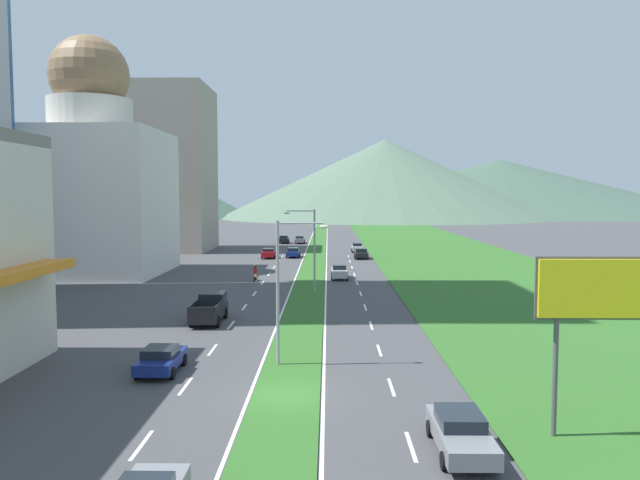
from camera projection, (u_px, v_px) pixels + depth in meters
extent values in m
plane|color=#424244|center=(286.00, 396.00, 28.80)|extent=(600.00, 600.00, 0.00)
cube|color=#2D6023|center=(315.00, 260.00, 88.63)|extent=(3.20, 240.00, 0.06)
cube|color=#2D6023|center=(456.00, 260.00, 88.36)|extent=(24.00, 240.00, 0.06)
cube|color=silver|center=(142.00, 445.00, 23.11)|extent=(0.16, 2.80, 0.01)
cube|color=silver|center=(185.00, 386.00, 30.20)|extent=(0.16, 2.80, 0.01)
cube|color=silver|center=(213.00, 350.00, 37.29)|extent=(0.16, 2.80, 0.01)
cube|color=silver|center=(231.00, 325.00, 44.38)|extent=(0.16, 2.80, 0.01)
cube|color=silver|center=(244.00, 307.00, 51.47)|extent=(0.16, 2.80, 0.01)
cube|color=silver|center=(255.00, 293.00, 58.56)|extent=(0.16, 2.80, 0.01)
cube|color=silver|center=(262.00, 283.00, 65.66)|extent=(0.16, 2.80, 0.01)
cube|color=silver|center=(269.00, 274.00, 72.75)|extent=(0.16, 2.80, 0.01)
cube|color=silver|center=(274.00, 267.00, 79.84)|extent=(0.16, 2.80, 0.01)
cube|color=silver|center=(279.00, 261.00, 86.93)|extent=(0.16, 2.80, 0.01)
cube|color=silver|center=(282.00, 256.00, 94.02)|extent=(0.16, 2.80, 0.01)
cube|color=silver|center=(411.00, 446.00, 22.97)|extent=(0.16, 2.80, 0.01)
cube|color=silver|center=(391.00, 387.00, 30.06)|extent=(0.16, 2.80, 0.01)
cube|color=silver|center=(379.00, 350.00, 37.16)|extent=(0.16, 2.80, 0.01)
cube|color=silver|center=(371.00, 325.00, 44.25)|extent=(0.16, 2.80, 0.01)
cube|color=silver|center=(365.00, 307.00, 51.34)|extent=(0.16, 2.80, 0.01)
cube|color=silver|center=(361.00, 294.00, 58.43)|extent=(0.16, 2.80, 0.01)
cube|color=silver|center=(357.00, 283.00, 65.52)|extent=(0.16, 2.80, 0.01)
cube|color=silver|center=(354.00, 274.00, 72.61)|extent=(0.16, 2.80, 0.01)
cube|color=silver|center=(352.00, 267.00, 79.70)|extent=(0.16, 2.80, 0.01)
cube|color=silver|center=(350.00, 261.00, 86.80)|extent=(0.16, 2.80, 0.01)
cube|color=silver|center=(348.00, 256.00, 93.89)|extent=(0.16, 2.80, 0.01)
cube|color=silver|center=(302.00, 260.00, 88.65)|extent=(0.16, 240.00, 0.01)
cube|color=silver|center=(327.00, 260.00, 88.61)|extent=(0.16, 240.00, 0.01)
cube|color=silver|center=(93.00, 202.00, 73.18)|extent=(16.75, 16.75, 17.10)
cylinder|color=beige|center=(90.00, 115.00, 72.41)|extent=(9.73, 9.73, 3.71)
sphere|color=olive|center=(89.00, 75.00, 72.06)|extent=(9.26, 9.26, 9.26)
cube|color=#9E9384|center=(165.00, 169.00, 104.07)|extent=(15.43, 15.43, 27.79)
cone|color=#3D5647|center=(83.00, 173.00, 263.65)|extent=(144.72, 144.72, 37.86)
cone|color=#516B56|center=(385.00, 179.00, 256.20)|extent=(139.13, 139.13, 32.59)
cone|color=#3D5647|center=(498.00, 186.00, 314.11)|extent=(205.28, 205.28, 27.46)
cylinder|color=#99999E|center=(278.00, 293.00, 33.66)|extent=(0.18, 0.18, 8.07)
cylinder|color=#99999E|center=(301.00, 223.00, 33.41)|extent=(2.54, 0.22, 0.10)
ellipsoid|color=silver|center=(324.00, 227.00, 33.47)|extent=(0.56, 0.28, 0.20)
cylinder|color=#99999E|center=(315.00, 251.00, 58.83)|extent=(0.18, 0.18, 8.07)
cylinder|color=#99999E|center=(301.00, 211.00, 58.57)|extent=(2.66, 0.12, 0.10)
ellipsoid|color=silver|center=(287.00, 213.00, 58.62)|extent=(0.56, 0.28, 0.20)
cylinder|color=#4C4C51|center=(555.00, 377.00, 23.71)|extent=(0.20, 0.20, 4.76)
cube|color=yellow|center=(605.00, 289.00, 23.33)|extent=(5.11, 0.16, 2.25)
cube|color=#4C4C51|center=(604.00, 288.00, 23.45)|extent=(5.31, 0.08, 2.45)
cube|color=slate|center=(300.00, 240.00, 118.94)|extent=(1.75, 4.59, 0.70)
cube|color=black|center=(300.00, 237.00, 118.72)|extent=(1.50, 2.02, 0.45)
cylinder|color=black|center=(296.00, 241.00, 120.40)|extent=(0.22, 0.64, 0.64)
cylinder|color=black|center=(304.00, 241.00, 120.37)|extent=(0.22, 0.64, 0.64)
cylinder|color=black|center=(295.00, 242.00, 117.56)|extent=(0.22, 0.64, 0.64)
cylinder|color=black|center=(304.00, 242.00, 117.54)|extent=(0.22, 0.64, 0.64)
cube|color=black|center=(361.00, 254.00, 90.65)|extent=(1.88, 4.49, 0.67)
cube|color=black|center=(361.00, 250.00, 90.78)|extent=(1.61, 1.97, 0.53)
cylinder|color=black|center=(368.00, 257.00, 89.27)|extent=(0.22, 0.64, 0.64)
cylinder|color=black|center=(356.00, 257.00, 89.30)|extent=(0.22, 0.64, 0.64)
cylinder|color=black|center=(367.00, 255.00, 92.05)|extent=(0.22, 0.64, 0.64)
cylinder|color=black|center=(355.00, 255.00, 92.07)|extent=(0.22, 0.64, 0.64)
cube|color=#B2B2B7|center=(357.00, 248.00, 100.75)|extent=(1.71, 4.35, 0.69)
cube|color=black|center=(357.00, 244.00, 100.88)|extent=(1.47, 1.92, 0.52)
cylinder|color=black|center=(363.00, 251.00, 99.42)|extent=(0.22, 0.64, 0.64)
cylinder|color=black|center=(352.00, 251.00, 99.44)|extent=(0.22, 0.64, 0.64)
cylinder|color=black|center=(362.00, 250.00, 102.11)|extent=(0.22, 0.64, 0.64)
cylinder|color=black|center=(352.00, 249.00, 102.13)|extent=(0.22, 0.64, 0.64)
cube|color=#B2B2B7|center=(339.00, 273.00, 68.85)|extent=(1.76, 4.47, 0.75)
cube|color=black|center=(339.00, 267.00, 68.98)|extent=(1.51, 1.97, 0.51)
cylinder|color=black|center=(347.00, 278.00, 67.49)|extent=(0.22, 0.64, 0.64)
cylinder|color=black|center=(332.00, 278.00, 67.51)|extent=(0.22, 0.64, 0.64)
cylinder|color=black|center=(347.00, 274.00, 70.25)|extent=(0.22, 0.64, 0.64)
cylinder|color=black|center=(332.00, 274.00, 70.27)|extent=(0.22, 0.64, 0.64)
cube|color=black|center=(284.00, 240.00, 119.25)|extent=(1.86, 4.21, 0.71)
cube|color=black|center=(284.00, 237.00, 119.04)|extent=(1.60, 1.85, 0.52)
cylinder|color=black|center=(280.00, 241.00, 120.59)|extent=(0.22, 0.64, 0.64)
cylinder|color=black|center=(289.00, 241.00, 120.57)|extent=(0.22, 0.64, 0.64)
cylinder|color=black|center=(279.00, 242.00, 117.99)|extent=(0.22, 0.64, 0.64)
cylinder|color=black|center=(288.00, 242.00, 117.97)|extent=(0.22, 0.64, 0.64)
cube|color=navy|center=(293.00, 253.00, 92.57)|extent=(1.88, 4.40, 0.63)
cube|color=black|center=(293.00, 249.00, 92.35)|extent=(1.61, 1.94, 0.52)
cylinder|color=black|center=(288.00, 254.00, 93.97)|extent=(0.22, 0.64, 0.64)
cylinder|color=black|center=(300.00, 254.00, 93.94)|extent=(0.22, 0.64, 0.64)
cylinder|color=black|center=(287.00, 256.00, 91.25)|extent=(0.22, 0.64, 0.64)
cylinder|color=black|center=(299.00, 256.00, 91.22)|extent=(0.22, 0.64, 0.64)
cube|color=maroon|center=(269.00, 254.00, 91.30)|extent=(1.84, 4.25, 0.73)
cube|color=black|center=(269.00, 250.00, 91.09)|extent=(1.58, 1.87, 0.42)
cylinder|color=black|center=(264.00, 255.00, 92.65)|extent=(0.22, 0.64, 0.64)
cylinder|color=black|center=(275.00, 255.00, 92.63)|extent=(0.22, 0.64, 0.64)
cylinder|color=black|center=(262.00, 257.00, 90.02)|extent=(0.22, 0.64, 0.64)
cylinder|color=black|center=(274.00, 257.00, 90.00)|extent=(0.22, 0.64, 0.64)
cube|color=slate|center=(461.00, 435.00, 22.44)|extent=(1.84, 4.75, 0.65)
cube|color=black|center=(460.00, 418.00, 22.59)|extent=(1.58, 2.09, 0.49)
cylinder|color=black|center=(496.00, 461.00, 20.98)|extent=(0.22, 0.64, 0.64)
cylinder|color=black|center=(444.00, 461.00, 21.01)|extent=(0.22, 0.64, 0.64)
cylinder|color=black|center=(475.00, 428.00, 23.92)|extent=(0.22, 0.64, 0.64)
cylinder|color=black|center=(430.00, 428.00, 23.95)|extent=(0.22, 0.64, 0.64)
cube|color=navy|center=(161.00, 361.00, 32.59)|extent=(1.90, 4.20, 0.61)
cube|color=black|center=(160.00, 352.00, 32.38)|extent=(1.63, 1.85, 0.47)
cylinder|color=black|center=(151.00, 360.00, 33.92)|extent=(0.22, 0.64, 0.64)
cylinder|color=black|center=(184.00, 360.00, 33.89)|extent=(0.22, 0.64, 0.64)
cylinder|color=black|center=(137.00, 373.00, 31.32)|extent=(0.22, 0.64, 0.64)
cylinder|color=black|center=(172.00, 373.00, 31.30)|extent=(0.22, 0.64, 0.64)
cube|color=black|center=(209.00, 312.00, 45.22)|extent=(2.00, 5.40, 0.80)
cube|color=black|center=(213.00, 298.00, 46.76)|extent=(1.84, 2.00, 0.80)
cube|color=black|center=(193.00, 306.00, 44.09)|extent=(0.10, 3.20, 0.44)
cube|color=black|center=(219.00, 306.00, 44.07)|extent=(0.10, 3.20, 0.44)
cube|color=black|center=(201.00, 310.00, 42.53)|extent=(1.84, 0.10, 0.44)
cylinder|color=black|center=(201.00, 313.00, 46.88)|extent=(0.26, 0.80, 0.80)
cylinder|color=black|center=(225.00, 313.00, 46.85)|extent=(0.26, 0.80, 0.80)
cylinder|color=black|center=(191.00, 322.00, 43.65)|extent=(0.26, 0.80, 0.80)
cylinder|color=black|center=(218.00, 322.00, 43.62)|extent=(0.26, 0.80, 0.80)
cylinder|color=black|center=(256.00, 277.00, 67.87)|extent=(0.10, 0.60, 0.60)
cylinder|color=black|center=(255.00, 279.00, 66.47)|extent=(0.12, 0.60, 0.60)
cube|color=#C6842D|center=(255.00, 277.00, 67.16)|extent=(0.20, 1.12, 0.25)
ellipsoid|color=#C6842D|center=(256.00, 273.00, 67.33)|extent=(0.24, 0.44, 0.24)
cube|color=maroon|center=(255.00, 270.00, 67.00)|extent=(0.36, 0.28, 0.70)
sphere|color=black|center=(255.00, 266.00, 67.02)|extent=(0.26, 0.26, 0.26)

